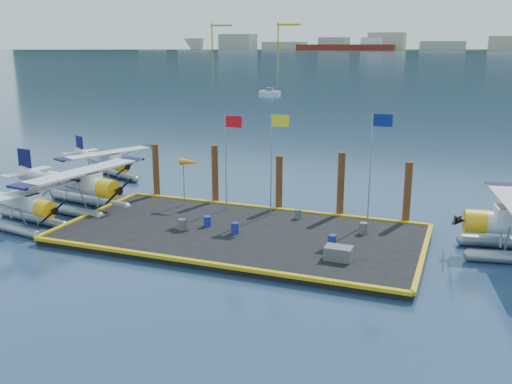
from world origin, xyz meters
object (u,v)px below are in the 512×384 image
seaplane_a (21,206)px  piling_0 (156,173)px  flagpole_yellow (274,149)px  piling_1 (215,176)px  piling_3 (341,187)px  seaplane_c (107,163)px  drum_1 (235,228)px  flagpole_red (229,148)px  drum_2 (332,241)px  piling_2 (279,185)px  drum_5 (298,214)px  drum_3 (182,225)px  seaplane_b (79,187)px  crate (339,253)px  windsock (190,163)px  drum_0 (207,221)px  flagpole_blue (374,153)px  piling_4 (407,195)px  drum_4 (363,228)px

seaplane_a → piling_0: 9.33m
flagpole_yellow → piling_1: 5.52m
piling_3 → piling_0: bearing=180.0°
seaplane_c → drum_1: (15.29, -9.86, -0.63)m
seaplane_a → flagpole_red: flagpole_red is taller
drum_2 → piling_2: 7.77m
seaplane_a → drum_5: seaplane_a is taller
seaplane_a → drum_3: (9.74, 1.90, -0.59)m
seaplane_a → seaplane_b: size_ratio=0.83×
crate → seaplane_c: bearing=151.5°
windsock → piling_0: (-3.47, 1.60, -1.23)m
piling_3 → windsock: bearing=-170.5°
drum_3 → piling_1: bearing=97.6°
drum_0 → windsock: size_ratio=0.19×
drum_3 → piling_0: (-5.34, 6.29, 1.27)m
drum_1 → piling_0: bearing=145.3°
drum_5 → piling_0: 11.08m
drum_5 → flagpole_blue: 5.92m
piling_0 → piling_3: (13.00, 0.00, 0.15)m
crate → piling_1: (-10.15, 7.64, 1.37)m
seaplane_b → drum_0: size_ratio=17.10×
crate → piling_2: bearing=126.5°
seaplane_a → drum_1: bearing=110.5°
seaplane_b → flagpole_yellow: flagpole_yellow is taller
piling_1 → piling_4: (12.50, 0.00, -0.10)m
drum_2 → flagpole_yellow: flagpole_yellow is taller
seaplane_b → flagpole_red: size_ratio=1.72×
seaplane_a → piling_0: bearing=161.4°
drum_0 → seaplane_a: bearing=-164.2°
drum_1 → drum_3: bearing=-170.1°
flagpole_red → piling_3: (6.79, 1.60, -2.25)m
seaplane_b → flagpole_yellow: (12.67, 2.35, 2.92)m
drum_0 → drum_2: bearing=-5.7°
drum_1 → piling_0: size_ratio=0.15×
drum_5 → crate: 6.93m
drum_3 → crate: 9.41m
drum_3 → windsock: 5.64m
seaplane_b → drum_4: bearing=101.4°
drum_1 → flagpole_red: bearing=117.2°
piling_1 → piling_2: piling_1 is taller
drum_0 → piling_0: bearing=140.9°
drum_0 → piling_0: 8.29m
seaplane_c → flagpole_yellow: flagpole_yellow is taller
seaplane_b → drum_3: size_ratio=15.81×
drum_1 → drum_4: (6.72, 2.51, 0.01)m
drum_0 → windsock: windsock is taller
seaplane_b → crate: (18.12, -3.69, -0.86)m
drum_3 → piling_3: size_ratio=0.15×
seaplane_c → drum_2: bearing=88.5°
seaplane_a → piling_0: size_ratio=2.14×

